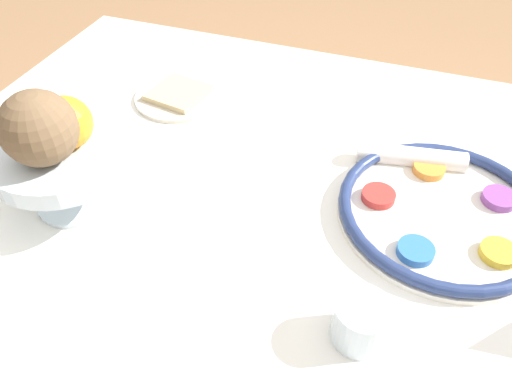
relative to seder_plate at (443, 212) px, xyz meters
name	(u,v)px	position (x,y,z in m)	size (l,w,h in m)	color
dining_table	(320,330)	(0.16, 0.04, -0.38)	(1.57, 1.05, 0.73)	white
seder_plate	(443,212)	(0.00, 0.00, 0.00)	(0.34, 0.34, 0.03)	silver
fruit_stand	(63,159)	(0.58, 0.17, 0.08)	(0.22, 0.22, 0.12)	silver
orange_fruit	(65,123)	(0.57, 0.16, 0.14)	(0.08, 0.08, 0.08)	orange
coconut	(39,128)	(0.58, 0.20, 0.16)	(0.11, 0.11, 0.11)	brown
bread_plate	(179,96)	(0.56, -0.18, -0.01)	(0.19, 0.19, 0.02)	beige
napkin_roll	(411,157)	(0.07, -0.12, 0.00)	(0.20, 0.07, 0.04)	white
cup_mid	(361,322)	(0.09, 0.26, 0.02)	(0.07, 0.07, 0.07)	silver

